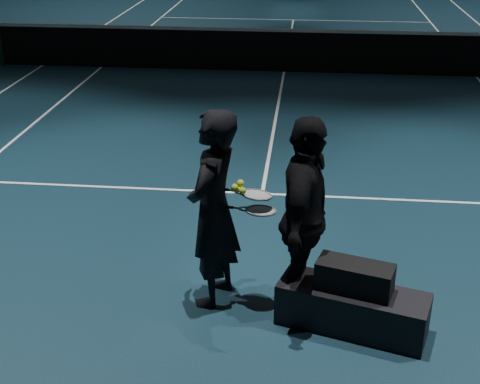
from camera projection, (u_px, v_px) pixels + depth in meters
The scene contains 13 objects.
floor at pixel (284, 73), 14.60m from camera, with size 36.00×36.00×0.00m, color black.
court_lines at pixel (284, 72), 14.60m from camera, with size 10.98×23.78×0.01m, color white, non-canonical shape.
net_post_left at pixel (0, 41), 14.98m from camera, with size 0.10×0.10×1.10m, color black.
net_mesh at pixel (285, 52), 14.41m from camera, with size 12.80×0.02×0.86m, color black.
net_tape at pixel (285, 30), 14.22m from camera, with size 12.80×0.03×0.07m, color white.
player_bench at pixel (352, 309), 6.06m from camera, with size 1.34×0.45×0.40m, color black.
racket_bag at pixel (355, 277), 5.92m from camera, with size 0.67×0.29×0.27m, color black.
bag_signature at pixel (356, 286), 5.78m from camera, with size 0.31×0.00×0.09m, color white.
player_a at pixel (213, 210), 6.18m from camera, with size 0.71×0.46×1.93m, color black.
player_b at pixel (304, 220), 5.99m from camera, with size 1.13×0.47×1.93m, color black.
racket_lower at pixel (261, 211), 6.06m from camera, with size 0.68×0.22×0.03m, color black, non-canonical shape.
racket_upper at pixel (256, 195), 6.05m from camera, with size 0.68×0.22×0.03m, color black, non-canonical shape.
tennis_balls at pixel (240, 188), 6.03m from camera, with size 0.12×0.10×0.12m, color gold, non-canonical shape.
Camera 1 is at (0.55, -14.39, 3.68)m, focal length 50.00 mm.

